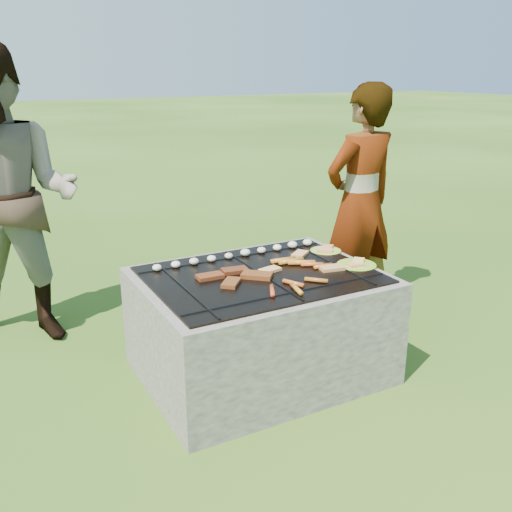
{
  "coord_description": "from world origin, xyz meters",
  "views": [
    {
      "loc": [
        -1.42,
        -2.58,
        1.7
      ],
      "look_at": [
        0.0,
        0.05,
        0.7
      ],
      "focal_mm": 40.0,
      "sensor_mm": 36.0,
      "label": 1
    }
  ],
  "objects": [
    {
      "name": "lawn",
      "position": [
        0.0,
        0.0,
        0.0
      ],
      "size": [
        60.0,
        60.0,
        0.0
      ],
      "primitive_type": "plane",
      "color": "#254711",
      "rests_on": "ground"
    },
    {
      "name": "fire_pit",
      "position": [
        0.0,
        0.0,
        0.28
      ],
      "size": [
        1.3,
        1.0,
        0.62
      ],
      "color": "gray",
      "rests_on": "ground"
    },
    {
      "name": "mushrooms",
      "position": [
        0.05,
        0.32,
        0.63
      ],
      "size": [
        1.05,
        0.06,
        0.04
      ],
      "color": "beige",
      "rests_on": "fire_pit"
    },
    {
      "name": "pork_slabs",
      "position": [
        -0.14,
        0.01,
        0.62
      ],
      "size": [
        0.39,
        0.29,
        0.02
      ],
      "color": "#9E461C",
      "rests_on": "fire_pit"
    },
    {
      "name": "sausages",
      "position": [
        0.19,
        -0.08,
        0.63
      ],
      "size": [
        0.54,
        0.51,
        0.03
      ],
      "color": "orange",
      "rests_on": "fire_pit"
    },
    {
      "name": "bread_on_grate",
      "position": [
        0.29,
        0.0,
        0.62
      ],
      "size": [
        0.46,
        0.42,
        0.02
      ],
      "color": "#F0CD7A",
      "rests_on": "fire_pit"
    },
    {
      "name": "plate_far",
      "position": [
        0.56,
        0.18,
        0.61
      ],
      "size": [
        0.23,
        0.23,
        0.03
      ],
      "color": "#D0D533",
      "rests_on": "fire_pit"
    },
    {
      "name": "plate_near",
      "position": [
        0.56,
        -0.13,
        0.61
      ],
      "size": [
        0.27,
        0.27,
        0.03
      ],
      "color": "#AFD432",
      "rests_on": "fire_pit"
    },
    {
      "name": "cook",
      "position": [
        1.04,
        0.46,
        0.8
      ],
      "size": [
        0.62,
        0.44,
        1.61
      ],
      "primitive_type": "imported",
      "rotation": [
        0.0,
        0.0,
        3.25
      ],
      "color": "#9F9485",
      "rests_on": "ground"
    },
    {
      "name": "bystander",
      "position": [
        -1.14,
        1.12,
        0.92
      ],
      "size": [
        1.12,
        1.03,
        1.85
      ],
      "primitive_type": "imported",
      "rotation": [
        0.0,
        0.0,
        -0.47
      ],
      "color": "gray",
      "rests_on": "ground"
    }
  ]
}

